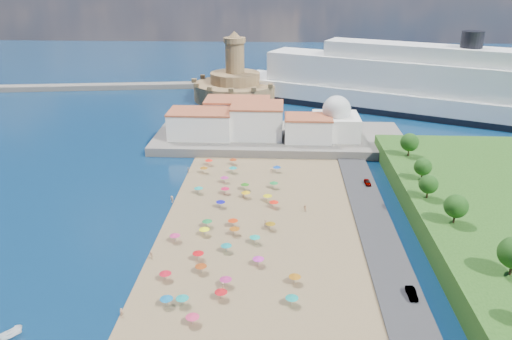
{
  "coord_description": "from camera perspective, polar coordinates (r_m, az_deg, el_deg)",
  "views": [
    {
      "loc": [
        10.55,
        -100.71,
        58.3
      ],
      "look_at": [
        4.0,
        25.0,
        8.0
      ],
      "focal_mm": 35.0,
      "sensor_mm": 36.0,
      "label": 1
    }
  ],
  "objects": [
    {
      "name": "ground",
      "position": [
        116.85,
        -2.62,
        -8.17
      ],
      "size": [
        700.0,
        700.0,
        0.0
      ],
      "primitive_type": "plane",
      "color": "#071938",
      "rests_on": "ground"
    },
    {
      "name": "terrace",
      "position": [
        182.76,
        2.67,
        3.65
      ],
      "size": [
        90.0,
        36.0,
        3.0
      ],
      "primitive_type": "cube",
      "color": "#59544C",
      "rests_on": "ground"
    },
    {
      "name": "jetty",
      "position": [
        217.56,
        -3.09,
        6.53
      ],
      "size": [
        18.0,
        70.0,
        2.4
      ],
      "primitive_type": "cube",
      "color": "#59544C",
      "rests_on": "ground"
    },
    {
      "name": "breakwater",
      "position": [
        286.62,
        -22.23,
        8.71
      ],
      "size": [
        199.03,
        34.77,
        2.6
      ],
      "primitive_type": "cube",
      "rotation": [
        0.0,
        0.0,
        0.14
      ],
      "color": "#59544C",
      "rests_on": "ground"
    },
    {
      "name": "waterfront_buildings",
      "position": [
        182.01,
        -1.42,
        5.69
      ],
      "size": [
        57.0,
        29.0,
        11.0
      ],
      "color": "silver",
      "rests_on": "terrace"
    },
    {
      "name": "domed_building",
      "position": [
        179.71,
        9.12,
        5.57
      ],
      "size": [
        16.0,
        16.0,
        15.0
      ],
      "color": "silver",
      "rests_on": "terrace"
    },
    {
      "name": "fortress",
      "position": [
        245.27,
        -2.39,
        9.61
      ],
      "size": [
        40.0,
        40.0,
        32.4
      ],
      "color": "#9E7F4F",
      "rests_on": "ground"
    },
    {
      "name": "cruise_ship",
      "position": [
        230.93,
        17.28,
        8.91
      ],
      "size": [
        159.76,
        91.88,
        36.06
      ],
      "color": "black",
      "rests_on": "ground"
    },
    {
      "name": "beach_parasols",
      "position": [
        106.7,
        -3.88,
        -10.03
      ],
      "size": [
        31.94,
        117.22,
        2.2
      ],
      "color": "gray",
      "rests_on": "beach"
    },
    {
      "name": "beachgoers",
      "position": [
        117.38,
        -4.07,
        -7.42
      ],
      "size": [
        36.85,
        101.05,
        1.89
      ],
      "color": "tan",
      "rests_on": "beach"
    },
    {
      "name": "parked_cars",
      "position": [
        112.18,
        15.88,
        -9.64
      ],
      "size": [
        1.9,
        74.35,
        1.42
      ],
      "color": "gray",
      "rests_on": "promenade"
    },
    {
      "name": "hillside_trees",
      "position": [
        108.11,
        23.73,
        -6.64
      ],
      "size": [
        13.03,
        107.94,
        7.8
      ],
      "color": "#382314",
      "rests_on": "hillside"
    }
  ]
}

